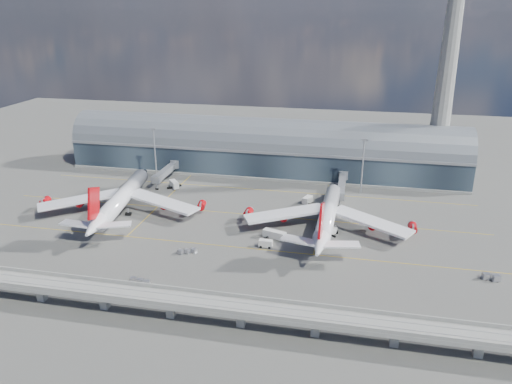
% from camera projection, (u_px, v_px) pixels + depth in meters
% --- Properties ---
extents(ground, '(500.00, 500.00, 0.00)m').
position_uv_depth(ground, '(224.00, 234.00, 189.08)').
color(ground, '#474744').
rests_on(ground, ground).
extents(taxi_lines, '(200.00, 80.12, 0.01)m').
position_uv_depth(taxi_lines, '(238.00, 211.00, 209.32)').
color(taxi_lines, gold).
rests_on(taxi_lines, ground).
extents(terminal, '(200.00, 30.00, 28.00)m').
position_uv_depth(terminal, '(264.00, 150.00, 256.52)').
color(terminal, '#1E2833').
rests_on(terminal, ground).
extents(control_tower, '(19.00, 19.00, 103.00)m').
position_uv_depth(control_tower, '(447.00, 73.00, 230.43)').
color(control_tower, gray).
rests_on(control_tower, ground).
extents(guideway, '(220.00, 8.50, 7.20)m').
position_uv_depth(guideway, '(170.00, 300.00, 136.85)').
color(guideway, gray).
rests_on(guideway, ground).
extents(floodlight_mast_left, '(3.00, 0.70, 25.70)m').
position_uv_depth(floodlight_mast_left, '(155.00, 152.00, 244.40)').
color(floodlight_mast_left, gray).
rests_on(floodlight_mast_left, ground).
extents(floodlight_mast_right, '(3.00, 0.70, 25.70)m').
position_uv_depth(floodlight_mast_right, '(363.00, 165.00, 224.94)').
color(floodlight_mast_right, gray).
rests_on(floodlight_mast_right, ground).
extents(airliner_left, '(69.87, 73.51, 22.42)m').
position_uv_depth(airliner_left, '(121.00, 199.00, 205.18)').
color(airliner_left, white).
rests_on(airliner_left, ground).
extents(airliner_right, '(66.52, 69.50, 22.09)m').
position_uv_depth(airliner_right, '(327.00, 216.00, 190.21)').
color(airliner_right, white).
rests_on(airliner_right, ground).
extents(jet_bridge_left, '(4.40, 28.00, 7.25)m').
position_uv_depth(jet_bridge_left, '(167.00, 171.00, 244.41)').
color(jet_bridge_left, gray).
rests_on(jet_bridge_left, ground).
extents(jet_bridge_right, '(4.40, 32.00, 7.25)m').
position_uv_depth(jet_bridge_right, '(342.00, 184.00, 226.07)').
color(jet_bridge_right, gray).
rests_on(jet_bridge_right, ground).
extents(service_truck_1, '(4.84, 2.49, 2.78)m').
position_uv_depth(service_truck_1, '(266.00, 244.00, 178.03)').
color(service_truck_1, silver).
rests_on(service_truck_1, ground).
extents(service_truck_2, '(9.08, 5.15, 3.17)m').
position_uv_depth(service_truck_2, '(275.00, 235.00, 184.38)').
color(service_truck_2, silver).
rests_on(service_truck_2, ground).
extents(service_truck_3, '(4.66, 5.40, 2.52)m').
position_uv_depth(service_truck_3, '(331.00, 232.00, 187.50)').
color(service_truck_3, silver).
rests_on(service_truck_3, ground).
extents(service_truck_4, '(4.31, 6.06, 3.20)m').
position_uv_depth(service_truck_4, '(307.00, 200.00, 217.04)').
color(service_truck_4, silver).
rests_on(service_truck_4, ground).
extents(service_truck_5, '(6.34, 7.02, 3.32)m').
position_uv_depth(service_truck_5, '(174.00, 184.00, 236.03)').
color(service_truck_5, silver).
rests_on(service_truck_5, ground).
extents(cargo_train_0, '(6.85, 3.83, 1.52)m').
position_uv_depth(cargo_train_0, '(187.00, 251.00, 173.71)').
color(cargo_train_0, gray).
rests_on(cargo_train_0, ground).
extents(cargo_train_1, '(7.36, 2.86, 1.61)m').
position_uv_depth(cargo_train_1, '(140.00, 281.00, 154.71)').
color(cargo_train_1, gray).
rests_on(cargo_train_1, ground).
extents(cargo_train_2, '(5.96, 3.19, 1.93)m').
position_uv_depth(cargo_train_2, '(491.00, 277.00, 156.81)').
color(cargo_train_2, gray).
rests_on(cargo_train_2, ground).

